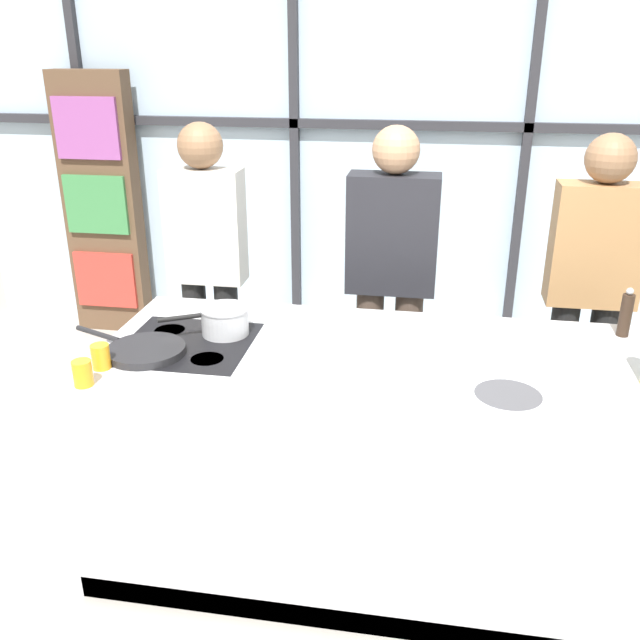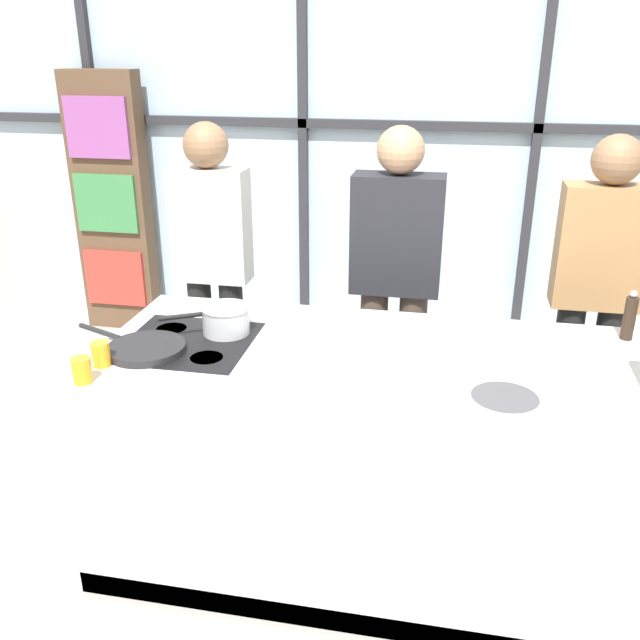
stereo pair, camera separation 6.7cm
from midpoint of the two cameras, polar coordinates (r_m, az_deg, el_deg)
The scene contains 14 objects.
ground_plane at distance 3.15m, azimuth 3.36°, elevation -18.09°, with size 18.00×18.00×0.00m, color #ADA89E.
back_window_wall at distance 4.74m, azimuth 6.98°, elevation 14.40°, with size 6.40×0.10×2.80m.
bookshelf at distance 5.22m, azimuth -18.22°, elevation 9.03°, with size 0.55×0.19×1.88m.
demo_island at distance 2.88m, azimuth 3.53°, elevation -11.26°, with size 2.20×1.02×0.90m.
spectator_far_left at distance 3.73m, azimuth -9.96°, elevation 5.18°, with size 0.41×0.23×1.68m.
spectator_center_left at distance 3.54m, azimuth 5.46°, elevation 4.18°, with size 0.46×0.24×1.68m.
spectator_center_right at distance 3.61m, azimuth 21.37°, elevation 3.09°, with size 0.43×0.23×1.66m.
frying_pan at distance 2.77m, azimuth -15.24°, elevation -2.43°, with size 0.53×0.32×0.03m.
saucepan at distance 2.87m, azimuth -8.71°, elevation 0.01°, with size 0.35×0.24×0.12m.
white_plate at distance 2.82m, azimuth 13.66°, elevation -2.04°, with size 0.27×0.27×0.01m, color white.
mixing_bowl at distance 2.35m, azimuth 14.71°, elevation -6.64°, with size 0.27×0.27×0.06m.
pepper_grinder at distance 3.07m, azimuth 23.79°, elevation 0.46°, with size 0.05×0.05×0.21m.
juice_glass_near at distance 2.58m, azimuth -20.06°, elevation -4.23°, with size 0.07×0.07×0.10m, color orange.
juice_glass_far at distance 2.68m, azimuth -18.66°, elevation -2.94°, with size 0.07×0.07×0.10m, color orange.
Camera 1 is at (0.19, -2.40, 2.04)m, focal length 38.00 mm.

